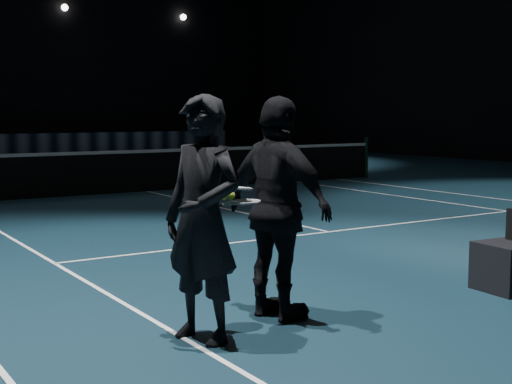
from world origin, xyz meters
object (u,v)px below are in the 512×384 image
racket_lower (245,202)px  tennis_balls (227,194)px  player_a (203,219)px  player_b (279,209)px  racket_upper (237,188)px

racket_lower → tennis_balls: (-0.19, -0.04, 0.08)m
player_a → tennis_balls: size_ratio=15.91×
player_b → tennis_balls: 0.62m
player_a → player_b: bearing=81.4°
racket_upper → tennis_balls: (-0.13, -0.06, -0.03)m
racket_upper → tennis_balls: 0.15m
player_a → racket_lower: player_a is taller
player_b → tennis_balls: player_b is taller
player_b → racket_lower: (-0.39, -0.08, 0.09)m
racket_lower → player_a: bearing=180.0°
tennis_balls → racket_upper: bearing=25.6°
racket_upper → tennis_balls: racket_upper is taller
player_b → racket_upper: player_b is taller
player_a → tennis_balls: player_a is taller
player_b → racket_lower: bearing=89.4°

